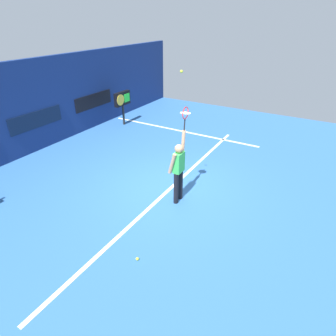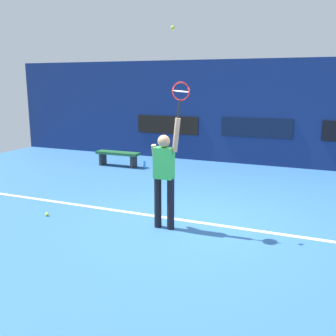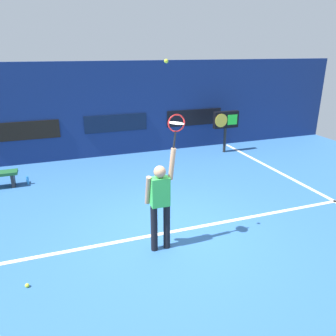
# 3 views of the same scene
# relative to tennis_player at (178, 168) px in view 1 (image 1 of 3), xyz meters

# --- Properties ---
(ground_plane) EXTENTS (18.00, 18.00, 0.00)m
(ground_plane) POSITION_rel_tennis_player_xyz_m (0.41, 0.49, -1.01)
(ground_plane) COLOR #2D609E
(back_wall) EXTENTS (18.00, 0.20, 3.26)m
(back_wall) POSITION_rel_tennis_player_xyz_m (0.41, 6.28, 0.62)
(back_wall) COLOR navy
(back_wall) RESTS_ON ground_plane
(sponsor_banner_center) EXTENTS (2.20, 0.03, 0.60)m
(sponsor_banner_center) POSITION_rel_tennis_player_xyz_m (0.41, 6.16, 0.16)
(sponsor_banner_center) COLOR #0C1933
(sponsor_banner_starboard) EXTENTS (2.20, 0.03, 0.60)m
(sponsor_banner_starboard) POSITION_rel_tennis_player_xyz_m (3.41, 6.16, 0.16)
(sponsor_banner_starboard) COLOR black
(court_baseline) EXTENTS (10.00, 0.10, 0.01)m
(court_baseline) POSITION_rel_tennis_player_xyz_m (0.41, 0.48, -1.01)
(court_baseline) COLOR white
(court_baseline) RESTS_ON ground_plane
(court_sideline) EXTENTS (0.10, 7.00, 0.01)m
(court_sideline) POSITION_rel_tennis_player_xyz_m (4.79, 2.49, -1.01)
(court_sideline) COLOR white
(court_sideline) RESTS_ON ground_plane
(tennis_player) EXTENTS (0.55, 0.31, 1.99)m
(tennis_player) POSITION_rel_tennis_player_xyz_m (0.00, 0.00, 0.00)
(tennis_player) COLOR black
(tennis_player) RESTS_ON ground_plane
(tennis_racket) EXTENTS (0.35, 0.27, 0.62)m
(tennis_racket) POSITION_rel_tennis_player_xyz_m (0.30, -0.00, 1.38)
(tennis_racket) COLOR black
(tennis_ball) EXTENTS (0.07, 0.07, 0.07)m
(tennis_ball) POSITION_rel_tennis_player_xyz_m (0.14, 0.04, 2.43)
(tennis_ball) COLOR #CCE033
(scoreboard_clock) EXTENTS (0.96, 0.20, 1.52)m
(scoreboard_clock) POSITION_rel_tennis_player_xyz_m (4.22, 5.19, 0.15)
(scoreboard_clock) COLOR black
(scoreboard_clock) RESTS_ON ground_plane
(spare_ball) EXTENTS (0.07, 0.07, 0.07)m
(spare_ball) POSITION_rel_tennis_player_xyz_m (-2.37, -0.32, -0.98)
(spare_ball) COLOR #CCE033
(spare_ball) RESTS_ON ground_plane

